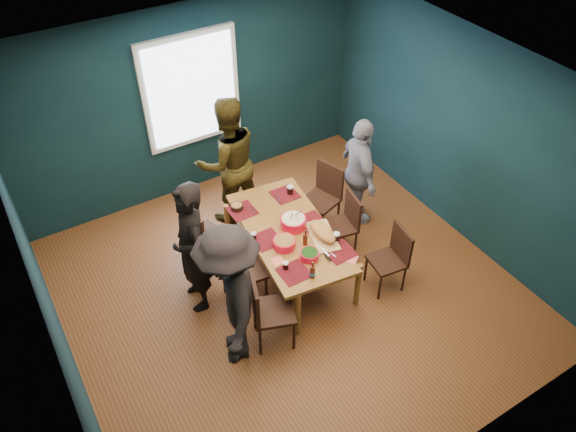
{
  "coord_description": "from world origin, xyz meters",
  "views": [
    {
      "loc": [
        -2.36,
        -3.86,
        5.16
      ],
      "look_at": [
        0.12,
        0.21,
        0.98
      ],
      "focal_mm": 35.0,
      "sensor_mm": 36.0,
      "label": 1
    }
  ],
  "objects_px": {
    "chair_left_near": "(265,307)",
    "chair_left_far": "(200,234)",
    "person_near_left": "(230,297)",
    "chair_right_mid": "(346,220)",
    "bowl_herbs": "(310,255)",
    "person_far_left": "(192,248)",
    "person_back": "(228,161)",
    "bowl_dumpling": "(293,222)",
    "chair_left_mid": "(236,267)",
    "person_right": "(359,173)",
    "bowl_salad": "(284,243)",
    "cutting_board": "(323,233)",
    "chair_right_near": "(393,254)",
    "dining_table": "(289,235)",
    "chair_right_far": "(325,192)"
  },
  "relations": [
    {
      "from": "chair_left_near",
      "to": "person_back",
      "type": "bearing_deg",
      "value": 92.6
    },
    {
      "from": "chair_left_near",
      "to": "bowl_dumpling",
      "type": "bearing_deg",
      "value": 63.11
    },
    {
      "from": "bowl_dumpling",
      "to": "person_right",
      "type": "bearing_deg",
      "value": 16.01
    },
    {
      "from": "person_far_left",
      "to": "person_back",
      "type": "height_order",
      "value": "person_back"
    },
    {
      "from": "person_far_left",
      "to": "person_right",
      "type": "bearing_deg",
      "value": 102.06
    },
    {
      "from": "chair_right_mid",
      "to": "bowl_herbs",
      "type": "xyz_separation_m",
      "value": [
        -0.87,
        -0.49,
        0.26
      ]
    },
    {
      "from": "chair_left_near",
      "to": "chair_right_mid",
      "type": "height_order",
      "value": "chair_left_near"
    },
    {
      "from": "chair_right_mid",
      "to": "bowl_dumpling",
      "type": "height_order",
      "value": "bowl_dumpling"
    },
    {
      "from": "bowl_herbs",
      "to": "person_back",
      "type": "bearing_deg",
      "value": 91.89
    },
    {
      "from": "dining_table",
      "to": "chair_right_far",
      "type": "xyz_separation_m",
      "value": [
        0.88,
        0.54,
        -0.09
      ]
    },
    {
      "from": "person_near_left",
      "to": "bowl_dumpling",
      "type": "xyz_separation_m",
      "value": [
        1.19,
        0.73,
        -0.11
      ]
    },
    {
      "from": "chair_left_far",
      "to": "bowl_dumpling",
      "type": "height_order",
      "value": "bowl_dumpling"
    },
    {
      "from": "person_right",
      "to": "person_near_left",
      "type": "relative_size",
      "value": 0.89
    },
    {
      "from": "chair_right_near",
      "to": "person_near_left",
      "type": "distance_m",
      "value": 2.09
    },
    {
      "from": "cutting_board",
      "to": "bowl_herbs",
      "type": "bearing_deg",
      "value": -131.18
    },
    {
      "from": "cutting_board",
      "to": "dining_table",
      "type": "bearing_deg",
      "value": 148.61
    },
    {
      "from": "person_near_left",
      "to": "chair_left_far",
      "type": "bearing_deg",
      "value": -170.1
    },
    {
      "from": "person_right",
      "to": "person_far_left",
      "type": "bearing_deg",
      "value": 109.84
    },
    {
      "from": "person_back",
      "to": "bowl_dumpling",
      "type": "xyz_separation_m",
      "value": [
        0.18,
        -1.31,
        -0.13
      ]
    },
    {
      "from": "person_back",
      "to": "bowl_dumpling",
      "type": "distance_m",
      "value": 1.33
    },
    {
      "from": "person_back",
      "to": "chair_left_near",
      "type": "bearing_deg",
      "value": 76.95
    },
    {
      "from": "dining_table",
      "to": "chair_left_near",
      "type": "xyz_separation_m",
      "value": [
        -0.75,
        -0.74,
        -0.08
      ]
    },
    {
      "from": "chair_left_near",
      "to": "chair_left_far",
      "type": "bearing_deg",
      "value": 114.03
    },
    {
      "from": "cutting_board",
      "to": "chair_right_near",
      "type": "bearing_deg",
      "value": -20.89
    },
    {
      "from": "chair_left_far",
      "to": "person_right",
      "type": "relative_size",
      "value": 0.58
    },
    {
      "from": "chair_left_mid",
      "to": "bowl_dumpling",
      "type": "xyz_separation_m",
      "value": [
        0.84,
        0.13,
        0.19
      ]
    },
    {
      "from": "bowl_salad",
      "to": "bowl_herbs",
      "type": "height_order",
      "value": "bowl_salad"
    },
    {
      "from": "chair_left_near",
      "to": "person_near_left",
      "type": "xyz_separation_m",
      "value": [
        -0.36,
        0.06,
        0.32
      ]
    },
    {
      "from": "chair_left_near",
      "to": "chair_right_near",
      "type": "relative_size",
      "value": 1.11
    },
    {
      "from": "chair_left_mid",
      "to": "person_back",
      "type": "height_order",
      "value": "person_back"
    },
    {
      "from": "chair_right_mid",
      "to": "person_right",
      "type": "bearing_deg",
      "value": 49.88
    },
    {
      "from": "chair_right_near",
      "to": "person_far_left",
      "type": "xyz_separation_m",
      "value": [
        -2.09,
        0.97,
        0.35
      ]
    },
    {
      "from": "person_back",
      "to": "person_right",
      "type": "distance_m",
      "value": 1.71
    },
    {
      "from": "cutting_board",
      "to": "person_near_left",
      "type": "bearing_deg",
      "value": -148.42
    },
    {
      "from": "person_near_left",
      "to": "bowl_herbs",
      "type": "bearing_deg",
      "value": 120.45
    },
    {
      "from": "chair_right_near",
      "to": "bowl_dumpling",
      "type": "relative_size",
      "value": 2.75
    },
    {
      "from": "chair_left_far",
      "to": "chair_right_near",
      "type": "relative_size",
      "value": 1.07
    },
    {
      "from": "chair_left_far",
      "to": "chair_left_mid",
      "type": "bearing_deg",
      "value": -100.08
    },
    {
      "from": "chair_left_mid",
      "to": "bowl_salad",
      "type": "xyz_separation_m",
      "value": [
        0.57,
        -0.11,
        0.18
      ]
    },
    {
      "from": "dining_table",
      "to": "person_near_left",
      "type": "distance_m",
      "value": 1.33
    },
    {
      "from": "chair_right_mid",
      "to": "person_near_left",
      "type": "distance_m",
      "value": 2.08
    },
    {
      "from": "chair_left_far",
      "to": "chair_right_near",
      "type": "height_order",
      "value": "chair_left_far"
    },
    {
      "from": "chair_right_far",
      "to": "chair_right_mid",
      "type": "height_order",
      "value": "chair_right_far"
    },
    {
      "from": "chair_left_mid",
      "to": "person_right",
      "type": "bearing_deg",
      "value": 19.81
    },
    {
      "from": "chair_left_mid",
      "to": "person_near_left",
      "type": "bearing_deg",
      "value": -113.48
    },
    {
      "from": "person_far_left",
      "to": "person_near_left",
      "type": "xyz_separation_m",
      "value": [
        0.04,
        -0.86,
        0.03
      ]
    },
    {
      "from": "chair_right_far",
      "to": "chair_right_near",
      "type": "relative_size",
      "value": 1.1
    },
    {
      "from": "chair_left_mid",
      "to": "chair_left_near",
      "type": "bearing_deg",
      "value": -82.66
    },
    {
      "from": "bowl_dumpling",
      "to": "person_far_left",
      "type": "bearing_deg",
      "value": 173.85
    },
    {
      "from": "chair_right_far",
      "to": "person_right",
      "type": "relative_size",
      "value": 0.6
    }
  ]
}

